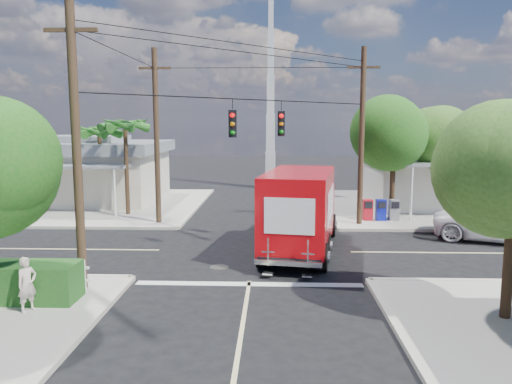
{
  "coord_description": "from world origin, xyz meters",
  "views": [
    {
      "loc": [
        0.82,
        -20.17,
        5.3
      ],
      "look_at": [
        0.0,
        2.0,
        2.2
      ],
      "focal_mm": 35.0,
      "sensor_mm": 36.0,
      "label": 1
    }
  ],
  "objects": [
    {
      "name": "vending_boxes",
      "position": [
        6.5,
        6.2,
        0.69
      ],
      "size": [
        1.9,
        0.5,
        1.1
      ],
      "color": "#B1131E",
      "rests_on": "sidewalk_ne"
    },
    {
      "name": "sidewalk_ne",
      "position": [
        10.88,
        10.88,
        0.07
      ],
      "size": [
        14.12,
        14.12,
        0.14
      ],
      "color": "#ACA69B",
      "rests_on": "ground"
    },
    {
      "name": "ground",
      "position": [
        0.0,
        0.0,
        0.0
      ],
      "size": [
        120.0,
        120.0,
        0.0
      ],
      "primitive_type": "plane",
      "color": "black",
      "rests_on": "ground"
    },
    {
      "name": "palm_nw_back",
      "position": [
        -9.5,
        9.0,
        4.67
      ],
      "size": [
        3.01,
        3.08,
        5.19
      ],
      "color": "#422D1C",
      "rests_on": "sidewalk_nw"
    },
    {
      "name": "radio_tower",
      "position": [
        0.5,
        20.0,
        5.64
      ],
      "size": [
        0.8,
        0.8,
        17.0
      ],
      "color": "silver",
      "rests_on": "ground"
    },
    {
      "name": "building_ne",
      "position": [
        12.5,
        11.97,
        2.32
      ],
      "size": [
        11.8,
        10.2,
        4.5
      ],
      "color": "silver",
      "rests_on": "sidewalk_ne"
    },
    {
      "name": "delivery_truck",
      "position": [
        1.93,
        0.04,
        1.72
      ],
      "size": [
        3.62,
        8.11,
        3.39
      ],
      "color": "black",
      "rests_on": "ground"
    },
    {
      "name": "building_nw",
      "position": [
        -12.0,
        12.46,
        2.22
      ],
      "size": [
        10.8,
        10.2,
        4.3
      ],
      "color": "beige",
      "rests_on": "sidewalk_nw"
    },
    {
      "name": "pedestrian",
      "position": [
        -5.93,
        -7.26,
        0.91
      ],
      "size": [
        0.61,
        0.67,
        1.53
      ],
      "primitive_type": "imported",
      "rotation": [
        0.0,
        0.0,
        1.02
      ],
      "color": "beige",
      "rests_on": "sidewalk_sw"
    },
    {
      "name": "palm_nw_front",
      "position": [
        -7.5,
        7.5,
        5.04
      ],
      "size": [
        3.01,
        3.08,
        5.59
      ],
      "color": "#422D1C",
      "rests_on": "sidewalk_nw"
    },
    {
      "name": "utility_poles",
      "position": [
        -1.58,
        1.6,
        4.67
      ],
      "size": [
        12.0,
        10.68,
        9.0
      ],
      "color": "#473321",
      "rests_on": "ground"
    },
    {
      "name": "tree_ne_back",
      "position": [
        9.81,
        8.96,
        4.19
      ],
      "size": [
        3.77,
        3.66,
        5.82
      ],
      "color": "#422D1C",
      "rests_on": "sidewalk_ne"
    },
    {
      "name": "road_markings",
      "position": [
        0.0,
        -1.47,
        0.01
      ],
      "size": [
        32.0,
        32.0,
        0.01
      ],
      "color": "beige",
      "rests_on": "ground"
    },
    {
      "name": "parked_car",
      "position": [
        10.98,
        2.21,
        0.79
      ],
      "size": [
        6.23,
        4.47,
        1.58
      ],
      "primitive_type": "imported",
      "rotation": [
        0.0,
        0.0,
        1.21
      ],
      "color": "silver",
      "rests_on": "ground"
    },
    {
      "name": "tree_ne_front",
      "position": [
        7.21,
        6.76,
        4.77
      ],
      "size": [
        4.21,
        4.14,
        6.66
      ],
      "color": "#422D1C",
      "rests_on": "sidewalk_ne"
    },
    {
      "name": "sidewalk_nw",
      "position": [
        -10.88,
        10.88,
        0.07
      ],
      "size": [
        14.12,
        14.12,
        0.14
      ],
      "color": "#ACA69B",
      "rests_on": "ground"
    }
  ]
}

